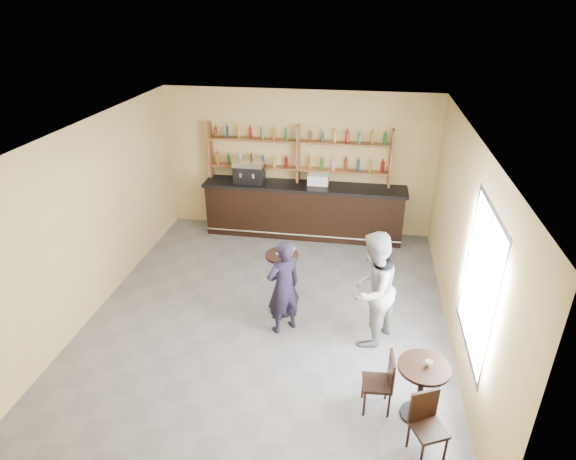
% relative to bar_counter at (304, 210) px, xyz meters
% --- Properties ---
extents(floor, '(7.00, 7.00, 0.00)m').
position_rel_bar_counter_xyz_m(floor, '(-0.18, -3.15, -0.60)').
color(floor, slate).
rests_on(floor, ground).
extents(ceiling, '(7.00, 7.00, 0.00)m').
position_rel_bar_counter_xyz_m(ceiling, '(-0.18, -3.15, 2.60)').
color(ceiling, white).
rests_on(ceiling, wall_back).
extents(wall_back, '(7.00, 0.00, 7.00)m').
position_rel_bar_counter_xyz_m(wall_back, '(-0.18, 0.35, 1.00)').
color(wall_back, tan).
rests_on(wall_back, floor).
extents(wall_front, '(7.00, 0.00, 7.00)m').
position_rel_bar_counter_xyz_m(wall_front, '(-0.18, -6.65, 1.00)').
color(wall_front, tan).
rests_on(wall_front, floor).
extents(wall_left, '(0.00, 7.00, 7.00)m').
position_rel_bar_counter_xyz_m(wall_left, '(-3.18, -3.15, 1.00)').
color(wall_left, tan).
rests_on(wall_left, floor).
extents(wall_right, '(0.00, 7.00, 7.00)m').
position_rel_bar_counter_xyz_m(wall_right, '(2.82, -3.15, 1.00)').
color(wall_right, tan).
rests_on(wall_right, floor).
extents(window_pane, '(0.00, 2.00, 2.00)m').
position_rel_bar_counter_xyz_m(window_pane, '(2.82, -4.35, 1.10)').
color(window_pane, white).
rests_on(window_pane, wall_right).
extents(window_frame, '(0.04, 1.70, 2.10)m').
position_rel_bar_counter_xyz_m(window_frame, '(2.81, -4.35, 1.10)').
color(window_frame, black).
rests_on(window_frame, wall_right).
extents(shelf_unit, '(4.00, 0.26, 1.40)m').
position_rel_bar_counter_xyz_m(shelf_unit, '(-0.18, 0.22, 1.21)').
color(shelf_unit, brown).
rests_on(shelf_unit, wall_back).
extents(liquor_bottles, '(3.68, 0.10, 1.00)m').
position_rel_bar_counter_xyz_m(liquor_bottles, '(-0.18, 0.22, 1.38)').
color(liquor_bottles, '#8C5919').
rests_on(liquor_bottles, shelf_unit).
extents(bar_counter, '(4.47, 0.87, 1.21)m').
position_rel_bar_counter_xyz_m(bar_counter, '(0.00, 0.00, 0.00)').
color(bar_counter, black).
rests_on(bar_counter, floor).
extents(espresso_machine, '(0.67, 0.43, 0.47)m').
position_rel_bar_counter_xyz_m(espresso_machine, '(-1.24, 0.00, 0.84)').
color(espresso_machine, black).
rests_on(espresso_machine, bar_counter).
extents(pastry_case, '(0.49, 0.41, 0.27)m').
position_rel_bar_counter_xyz_m(pastry_case, '(0.31, 0.00, 0.74)').
color(pastry_case, silver).
rests_on(pastry_case, bar_counter).
extents(pedestal_table, '(0.71, 0.71, 1.13)m').
position_rel_bar_counter_xyz_m(pedestal_table, '(0.03, -3.03, -0.04)').
color(pedestal_table, black).
rests_on(pedestal_table, floor).
extents(napkin, '(0.21, 0.21, 0.00)m').
position_rel_bar_counter_xyz_m(napkin, '(0.03, -3.03, 0.53)').
color(napkin, white).
rests_on(napkin, pedestal_table).
extents(donut, '(0.14, 0.14, 0.04)m').
position_rel_bar_counter_xyz_m(donut, '(0.04, -3.04, 0.55)').
color(donut, '#BD8145').
rests_on(donut, napkin).
extents(cup_pedestal, '(0.18, 0.18, 0.11)m').
position_rel_bar_counter_xyz_m(cup_pedestal, '(0.17, -2.93, 0.58)').
color(cup_pedestal, white).
rests_on(cup_pedestal, pedestal_table).
extents(man_main, '(0.70, 0.68, 1.63)m').
position_rel_bar_counter_xyz_m(man_main, '(0.14, -3.51, 0.21)').
color(man_main, black).
rests_on(man_main, floor).
extents(cafe_table, '(0.79, 0.79, 0.83)m').
position_rel_bar_counter_xyz_m(cafe_table, '(2.18, -5.02, -0.19)').
color(cafe_table, black).
rests_on(cafe_table, floor).
extents(cup_cafe, '(0.11, 0.11, 0.08)m').
position_rel_bar_counter_xyz_m(cup_cafe, '(2.23, -5.02, 0.27)').
color(cup_cafe, white).
rests_on(cup_cafe, cafe_table).
extents(chair_west, '(0.40, 0.40, 0.86)m').
position_rel_bar_counter_xyz_m(chair_west, '(1.63, -4.97, -0.17)').
color(chair_west, black).
rests_on(chair_west, floor).
extents(chair_south, '(0.49, 0.49, 0.85)m').
position_rel_bar_counter_xyz_m(chair_south, '(2.23, -5.62, -0.18)').
color(chair_south, black).
rests_on(chair_south, floor).
extents(patron_second, '(1.06, 1.15, 1.89)m').
position_rel_bar_counter_xyz_m(patron_second, '(1.52, -3.56, 0.34)').
color(patron_second, gray).
rests_on(patron_second, floor).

